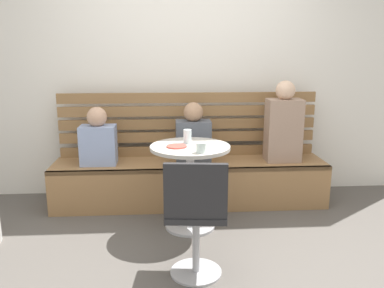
# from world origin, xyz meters

# --- Properties ---
(ground) EXTENTS (8.00, 8.00, 0.00)m
(ground) POSITION_xyz_m (0.00, 0.00, 0.00)
(ground) COLOR #514C47
(back_wall) EXTENTS (5.20, 0.10, 2.90)m
(back_wall) POSITION_xyz_m (0.00, 1.64, 1.45)
(back_wall) COLOR silver
(back_wall) RESTS_ON ground
(booth_bench) EXTENTS (2.70, 0.52, 0.44)m
(booth_bench) POSITION_xyz_m (0.00, 1.20, 0.22)
(booth_bench) COLOR olive
(booth_bench) RESTS_ON ground
(booth_backrest) EXTENTS (2.65, 0.04, 0.66)m
(booth_backrest) POSITION_xyz_m (0.00, 1.44, 0.78)
(booth_backrest) COLOR olive
(booth_backrest) RESTS_ON booth_bench
(cafe_table) EXTENTS (0.68, 0.68, 0.74)m
(cafe_table) POSITION_xyz_m (-0.03, 0.64, 0.52)
(cafe_table) COLOR #ADADB2
(cafe_table) RESTS_ON ground
(white_chair) EXTENTS (0.44, 0.44, 0.85)m
(white_chair) POSITION_xyz_m (-0.05, -0.17, 0.46)
(white_chair) COLOR #ADADB2
(white_chair) RESTS_ON ground
(person_adult) EXTENTS (0.34, 0.22, 0.80)m
(person_adult) POSITION_xyz_m (0.93, 1.18, 0.80)
(person_adult) COLOR #9E7F6B
(person_adult) RESTS_ON booth_bench
(person_child_left) EXTENTS (0.34, 0.22, 0.60)m
(person_child_left) POSITION_xyz_m (0.03, 1.19, 0.70)
(person_child_left) COLOR #4C515B
(person_child_left) RESTS_ON booth_bench
(person_child_middle) EXTENTS (0.34, 0.22, 0.56)m
(person_child_middle) POSITION_xyz_m (-0.89, 1.18, 0.68)
(person_child_middle) COLOR #8C9EC6
(person_child_middle) RESTS_ON booth_bench
(cup_glass_short) EXTENTS (0.08, 0.08, 0.08)m
(cup_glass_short) POSITION_xyz_m (0.04, 0.41, 0.78)
(cup_glass_short) COLOR silver
(cup_glass_short) RESTS_ON cafe_table
(cup_glass_tall) EXTENTS (0.07, 0.07, 0.12)m
(cup_glass_tall) POSITION_xyz_m (-0.05, 0.74, 0.80)
(cup_glass_tall) COLOR silver
(cup_glass_tall) RESTS_ON cafe_table
(plate_small) EXTENTS (0.17, 0.17, 0.01)m
(plate_small) POSITION_xyz_m (-0.15, 0.60, 0.75)
(plate_small) COLOR #DB4C42
(plate_small) RESTS_ON cafe_table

